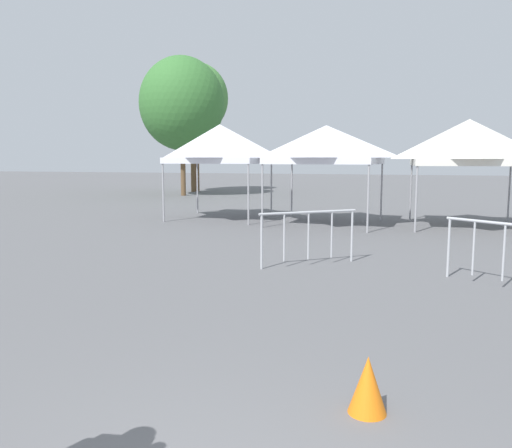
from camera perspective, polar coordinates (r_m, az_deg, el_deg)
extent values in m
cylinder|color=#9E9EA3|center=(17.39, -10.26, 3.75)|extent=(0.06, 0.06, 2.13)
cylinder|color=#9E9EA3|center=(16.30, -0.85, 3.64)|extent=(0.06, 0.06, 2.13)
cylinder|color=#9E9EA3|center=(20.08, -6.53, 4.27)|extent=(0.06, 0.06, 2.13)
cylinder|color=#9E9EA3|center=(19.15, 1.72, 4.17)|extent=(0.06, 0.06, 2.13)
pyramid|color=white|center=(18.15, -4.03, 9.17)|extent=(3.19, 3.19, 1.15)
cube|color=white|center=(18.14, -4.01, 7.04)|extent=(3.16, 3.16, 0.20)
cylinder|color=#9E9EA3|center=(15.61, 0.71, 3.48)|extent=(0.06, 0.06, 2.13)
cylinder|color=#9E9EA3|center=(14.85, 12.34, 3.12)|extent=(0.06, 0.06, 2.13)
cylinder|color=#9E9EA3|center=(18.63, 3.99, 4.06)|extent=(0.06, 0.06, 2.13)
cylinder|color=#9E9EA3|center=(18.00, 13.76, 3.76)|extent=(0.06, 0.06, 2.13)
pyramid|color=white|center=(16.67, 7.79, 9.06)|extent=(3.49, 3.49, 1.02)
cube|color=white|center=(16.66, 7.75, 6.97)|extent=(3.46, 3.46, 0.20)
cylinder|color=#9E9EA3|center=(15.31, 17.36, 3.00)|extent=(0.06, 0.06, 2.09)
cylinder|color=#9E9EA3|center=(18.39, 16.81, 3.67)|extent=(0.06, 0.06, 2.09)
cylinder|color=#9E9EA3|center=(18.80, 26.29, 3.30)|extent=(0.06, 0.06, 2.09)
pyramid|color=white|center=(16.98, 22.55, 8.70)|extent=(3.44, 3.44, 1.19)
cube|color=white|center=(16.97, 22.43, 6.36)|extent=(3.41, 3.41, 0.20)
cylinder|color=brown|center=(33.66, -6.57, 7.28)|extent=(0.28, 0.28, 4.31)
ellipsoid|color=#47843D|center=(33.88, -6.66, 13.69)|extent=(4.08, 4.08, 4.49)
cylinder|color=brown|center=(29.82, -8.10, 6.29)|extent=(0.28, 0.28, 3.29)
ellipsoid|color=#387233|center=(29.98, -8.22, 13.09)|extent=(4.77, 4.77, 5.25)
cylinder|color=brown|center=(33.26, -7.01, 6.78)|extent=(0.28, 0.28, 3.73)
ellipsoid|color=#47843D|center=(33.41, -7.11, 12.64)|extent=(3.87, 3.87, 4.26)
cylinder|color=#B7BABF|center=(9.14, 25.96, 0.00)|extent=(1.72, 1.29, 0.05)
cylinder|color=#B7BABF|center=(9.71, 20.59, -2.48)|extent=(0.04, 0.04, 1.05)
cylinder|color=#B7BABF|center=(9.20, 25.79, -2.92)|extent=(0.04, 0.04, 0.92)
cylinder|color=#B7BABF|center=(9.45, 22.99, -2.52)|extent=(0.04, 0.04, 0.92)
cylinder|color=#B7BABF|center=(10.09, 5.87, 1.31)|extent=(1.66, 1.37, 0.05)
cylinder|color=#B7BABF|center=(10.65, 10.59, -1.32)|extent=(0.04, 0.04, 1.05)
cylinder|color=#B7BABF|center=(9.74, 0.62, -1.99)|extent=(0.04, 0.04, 1.05)
cylinder|color=#B7BABF|center=(10.40, 8.40, -1.18)|extent=(0.04, 0.04, 0.92)
cylinder|color=#B7BABF|center=(10.15, 5.83, -1.35)|extent=(0.04, 0.04, 0.92)
cylinder|color=#B7BABF|center=(9.92, 3.14, -1.52)|extent=(0.04, 0.04, 0.92)
cone|color=orange|center=(4.51, 12.29, -17.03)|extent=(0.32, 0.32, 0.48)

